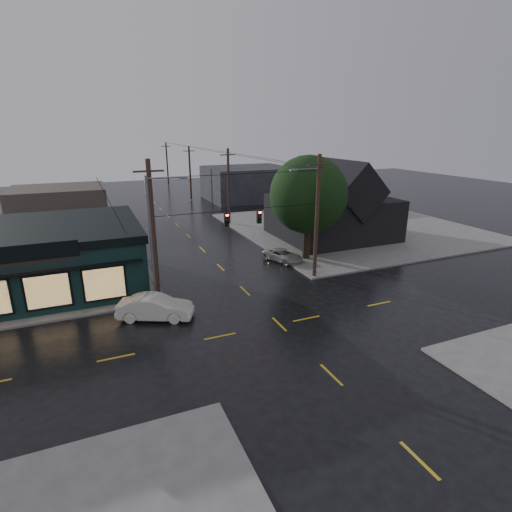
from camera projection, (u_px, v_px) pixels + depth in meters
name	position (u px, v px, depth m)	size (l,w,h in m)	color
ground_plane	(279.00, 324.00, 25.66)	(160.00, 160.00, 0.00)	black
sidewalk_ne	(351.00, 227.00, 50.63)	(28.00, 28.00, 0.15)	#63615C
pizza_shop	(30.00, 258.00, 30.61)	(16.30, 12.34, 4.90)	black
ne_building	(333.00, 199.00, 44.79)	(12.60, 11.60, 8.75)	black
corner_tree	(308.00, 195.00, 36.54)	(7.18, 7.18, 9.66)	black
utility_pole_nw	(159.00, 302.00, 28.93)	(2.00, 0.32, 10.15)	#312216
utility_pole_ne	(314.00, 277.00, 33.79)	(2.00, 0.32, 10.15)	#312216
utility_pole_far_a	(229.00, 224.00, 52.61)	(2.00, 0.32, 9.65)	#312216
utility_pole_far_b	(191.00, 200.00, 70.13)	(2.00, 0.32, 9.15)	#312216
utility_pole_far_c	(169.00, 186.00, 87.64)	(2.00, 0.32, 9.15)	#312216
span_signal_assembly	(243.00, 217.00, 29.65)	(13.00, 0.48, 1.23)	black
streetlight_nw	(157.00, 307.00, 28.20)	(5.40, 0.30, 9.15)	slate
streetlight_ne	(315.00, 274.00, 34.59)	(5.40, 0.30, 9.15)	slate
bg_building_west	(59.00, 203.00, 54.78)	(12.00, 10.00, 4.40)	#41382F
bg_building_east	(248.00, 183.00, 70.20)	(14.00, 12.00, 5.60)	black
sedan_cream	(155.00, 307.00, 26.19)	(1.70, 4.88, 1.61)	silver
suv_silver	(283.00, 255.00, 37.70)	(1.88, 4.08, 1.13)	#A29D96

